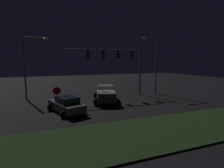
# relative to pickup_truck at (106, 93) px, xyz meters

# --- Properties ---
(ground_plane) EXTENTS (80.00, 80.00, 0.00)m
(ground_plane) POSITION_rel_pickup_truck_xyz_m (0.07, -0.63, -1.00)
(ground_plane) COLOR black
(grass_median) EXTENTS (23.64, 5.54, 0.10)m
(grass_median) POSITION_rel_pickup_truck_xyz_m (0.07, -10.04, -0.95)
(grass_median) COLOR black
(grass_median) RESTS_ON ground_plane
(pickup_truck) EXTENTS (3.86, 5.74, 1.80)m
(pickup_truck) POSITION_rel_pickup_truck_xyz_m (0.00, 0.00, 0.00)
(pickup_truck) COLOR #514C47
(pickup_truck) RESTS_ON ground_plane
(car_sedan) EXTENTS (3.30, 4.74, 1.51)m
(car_sedan) POSITION_rel_pickup_truck_xyz_m (-4.90, -3.10, -0.26)
(car_sedan) COLOR #514C47
(car_sedan) RESTS_ON ground_plane
(traffic_signal_gantry) EXTENTS (10.32, 0.56, 6.50)m
(traffic_signal_gantry) POSITION_rel_pickup_truck_xyz_m (2.53, 2.25, 4.03)
(traffic_signal_gantry) COLOR slate
(traffic_signal_gantry) RESTS_ON ground_plane
(street_lamp_left) EXTENTS (2.95, 0.44, 7.65)m
(street_lamp_left) POSITION_rel_pickup_truck_xyz_m (-8.09, 4.28, 3.89)
(street_lamp_left) COLOR slate
(street_lamp_left) RESTS_ON ground_plane
(street_lamp_right) EXTENTS (2.41, 0.44, 8.02)m
(street_lamp_right) POSITION_rel_pickup_truck_xyz_m (7.85, 2.03, 4.04)
(street_lamp_right) COLOR slate
(street_lamp_right) RESTS_ON ground_plane
(stop_sign) EXTENTS (0.76, 0.08, 2.23)m
(stop_sign) POSITION_rel_pickup_truck_xyz_m (-5.60, -1.69, 0.56)
(stop_sign) COLOR slate
(stop_sign) RESTS_ON ground_plane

